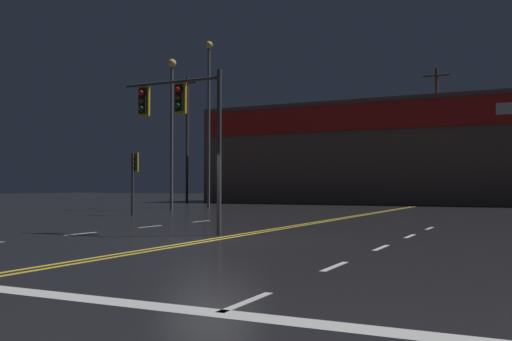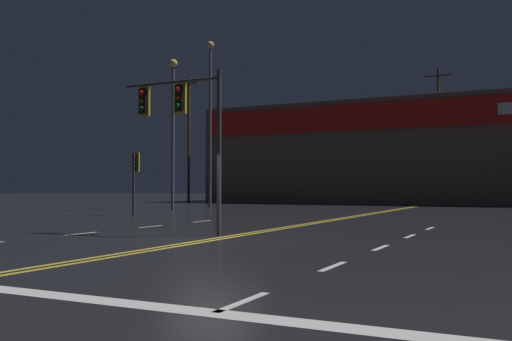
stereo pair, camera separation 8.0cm
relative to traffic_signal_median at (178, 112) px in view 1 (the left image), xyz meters
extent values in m
plane|color=black|center=(2.04, -1.41, -3.84)|extent=(200.00, 200.00, 0.00)
cube|color=gold|center=(1.89, -1.41, -3.83)|extent=(0.12, 60.00, 0.01)
cube|color=gold|center=(2.19, -1.41, -3.83)|extent=(0.12, 60.00, 0.01)
cube|color=silver|center=(-2.69, -1.41, -3.83)|extent=(0.12, 1.40, 0.01)
cube|color=silver|center=(-2.69, 2.19, -3.83)|extent=(0.12, 1.40, 0.01)
cube|color=silver|center=(-2.69, 5.79, -3.83)|extent=(0.12, 1.40, 0.01)
cube|color=silver|center=(6.77, -8.61, -3.83)|extent=(0.12, 1.40, 0.01)
cube|color=silver|center=(6.77, -5.01, -3.83)|extent=(0.12, 1.40, 0.01)
cube|color=silver|center=(6.77, -1.41, -3.83)|extent=(0.12, 1.40, 0.01)
cube|color=silver|center=(6.77, 2.19, -3.83)|extent=(0.12, 1.40, 0.01)
cube|color=silver|center=(6.77, 5.79, -3.83)|extent=(0.12, 1.40, 0.01)
cube|color=silver|center=(6.77, -9.34, -3.83)|extent=(9.08, 0.40, 0.01)
cylinder|color=#38383D|center=(1.48, 0.01, -1.30)|extent=(0.14, 0.14, 5.07)
cylinder|color=#38383D|center=(-0.29, 0.01, 0.99)|extent=(3.53, 0.10, 0.10)
cube|color=black|center=(0.06, 0.01, 0.45)|extent=(0.28, 0.24, 0.84)
cube|color=gold|center=(0.06, 0.01, 0.45)|extent=(0.42, 0.08, 0.99)
sphere|color=red|center=(0.06, -0.14, 0.70)|extent=(0.17, 0.17, 0.17)
sphere|color=#543707|center=(0.06, -0.14, 0.45)|extent=(0.17, 0.17, 0.17)
sphere|color=#084513|center=(0.06, -0.14, 0.19)|extent=(0.17, 0.17, 0.17)
cube|color=black|center=(-1.35, 0.01, 0.45)|extent=(0.28, 0.24, 0.84)
cube|color=gold|center=(-1.35, 0.01, 0.45)|extent=(0.42, 0.08, 0.99)
sphere|color=red|center=(-1.35, -0.14, 0.70)|extent=(0.17, 0.17, 0.17)
sphere|color=#543707|center=(-1.35, -0.14, 0.45)|extent=(0.17, 0.17, 0.17)
sphere|color=#084513|center=(-1.35, -0.14, 0.19)|extent=(0.17, 0.17, 0.17)
cylinder|color=#38383D|center=(-8.50, 8.57, -2.22)|extent=(0.13, 0.13, 3.23)
cube|color=black|center=(-8.50, 8.75, -1.08)|extent=(0.28, 0.24, 0.84)
cube|color=gold|center=(-8.50, 8.75, -1.08)|extent=(0.42, 0.08, 0.99)
sphere|color=red|center=(-8.50, 8.59, -0.83)|extent=(0.17, 0.17, 0.17)
sphere|color=#543707|center=(-8.50, 8.59, -1.08)|extent=(0.17, 0.17, 0.17)
sphere|color=#084513|center=(-8.50, 8.59, -1.33)|extent=(0.17, 0.17, 0.17)
cylinder|color=#59595E|center=(-10.92, 20.34, 1.97)|extent=(0.20, 0.20, 11.62)
sphere|color=#F4C666|center=(-10.92, 20.34, 7.95)|extent=(0.56, 0.56, 0.56)
cylinder|color=#59595E|center=(-10.78, 15.42, 0.81)|extent=(0.20, 0.20, 9.30)
sphere|color=#F4C666|center=(-10.78, 15.42, 5.63)|extent=(0.56, 0.56, 0.56)
cube|color=brown|center=(2.04, 37.32, 0.68)|extent=(41.19, 10.00, 9.04)
cube|color=red|center=(2.04, 32.22, 3.62)|extent=(40.36, 0.20, 2.26)
cylinder|color=#4C3828|center=(-21.10, 33.27, 2.44)|extent=(0.26, 0.26, 12.55)
cube|color=#4C3828|center=(-21.10, 33.27, 8.11)|extent=(2.20, 0.12, 0.12)
cylinder|color=#4C3828|center=(3.11, 33.27, 1.77)|extent=(0.26, 0.26, 11.22)
cube|color=#4C3828|center=(3.11, 33.27, 6.78)|extent=(2.20, 0.12, 0.12)
camera|label=1|loc=(10.06, -15.12, -2.37)|focal=40.00mm
camera|label=2|loc=(10.13, -15.08, -2.37)|focal=40.00mm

